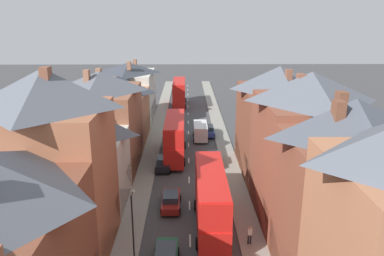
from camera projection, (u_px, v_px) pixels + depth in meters
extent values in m
cube|color=gray|center=(154.00, 140.00, 55.81)|extent=(2.20, 104.00, 0.14)
cube|color=gray|center=(223.00, 140.00, 55.95)|extent=(2.20, 104.00, 0.14)
cube|color=silver|center=(190.00, 240.00, 31.00)|extent=(0.14, 1.80, 0.01)
cube|color=silver|center=(190.00, 205.00, 36.75)|extent=(0.14, 1.80, 0.01)
cube|color=silver|center=(189.00, 180.00, 42.49)|extent=(0.14, 1.80, 0.01)
cube|color=silver|center=(189.00, 160.00, 48.24)|extent=(0.14, 1.80, 0.01)
cube|color=silver|center=(189.00, 145.00, 53.98)|extent=(0.14, 1.80, 0.01)
cube|color=silver|center=(188.00, 132.00, 59.73)|extent=(0.14, 1.80, 0.01)
cube|color=silver|center=(188.00, 122.00, 65.48)|extent=(0.14, 1.80, 0.01)
cube|color=silver|center=(188.00, 114.00, 71.22)|extent=(0.14, 1.80, 0.01)
cube|color=silver|center=(188.00, 106.00, 76.97)|extent=(0.14, 1.80, 0.01)
cube|color=silver|center=(188.00, 100.00, 82.71)|extent=(0.14, 1.80, 0.01)
cube|color=silver|center=(188.00, 95.00, 88.46)|extent=(0.14, 1.80, 0.01)
cube|color=silver|center=(188.00, 90.00, 94.21)|extent=(0.14, 1.80, 0.01)
cube|color=silver|center=(188.00, 86.00, 99.95)|extent=(0.14, 1.80, 0.01)
cube|color=#A36042|center=(55.00, 183.00, 28.18)|extent=(8.00, 7.98, 11.62)
cube|color=olive|center=(111.00, 231.00, 29.44)|extent=(0.12, 7.34, 3.20)
pyramid|color=#565B66|center=(44.00, 88.00, 26.10)|extent=(8.00, 7.98, 2.80)
cube|color=brown|center=(46.00, 78.00, 25.50)|extent=(0.60, 0.90, 1.53)
cube|color=beige|center=(84.00, 171.00, 36.07)|extent=(8.00, 7.14, 7.09)
cube|color=black|center=(126.00, 189.00, 36.68)|extent=(0.12, 6.57, 3.20)
pyramid|color=#565B66|center=(79.00, 121.00, 34.63)|extent=(8.00, 7.14, 2.89)
cube|color=brown|center=(85.00, 116.00, 34.40)|extent=(0.60, 0.90, 0.95)
cube|color=brown|center=(77.00, 120.00, 32.81)|extent=(0.60, 0.90, 1.15)
cube|color=brown|center=(103.00, 130.00, 44.56)|extent=(8.00, 11.38, 9.70)
cube|color=black|center=(138.00, 155.00, 45.55)|extent=(0.12, 10.47, 3.20)
pyramid|color=#565B66|center=(100.00, 81.00, 42.86)|extent=(8.00, 11.38, 2.11)
cube|color=#99664C|center=(99.00, 73.00, 45.10)|extent=(0.60, 0.90, 1.06)
cube|color=#99664C|center=(87.00, 76.00, 41.29)|extent=(0.60, 0.90, 1.42)
cube|color=#B2704C|center=(120.00, 117.00, 55.30)|extent=(8.00, 10.29, 7.17)
cube|color=olive|center=(147.00, 129.00, 55.92)|extent=(0.12, 9.47, 3.20)
pyramid|color=#383D47|center=(118.00, 84.00, 53.91)|extent=(8.00, 10.29, 2.50)
cube|color=#99664C|center=(113.00, 83.00, 51.65)|extent=(0.60, 0.90, 0.99)
cube|color=#99664C|center=(114.00, 81.00, 52.57)|extent=(0.60, 0.90, 1.28)
cube|color=beige|center=(130.00, 97.00, 65.49)|extent=(8.00, 11.42, 8.57)
cube|color=navy|center=(153.00, 112.00, 66.32)|extent=(0.12, 10.51, 3.20)
pyramid|color=#383D47|center=(129.00, 67.00, 64.02)|extent=(8.00, 11.42, 1.67)
cube|color=#99664C|center=(129.00, 66.00, 60.73)|extent=(0.60, 0.90, 1.40)
cube|color=#99664C|center=(135.00, 63.00, 64.44)|extent=(0.60, 0.90, 1.32)
cube|color=brown|center=(343.00, 213.00, 25.04)|extent=(8.00, 7.10, 10.47)
pyramid|color=#474C56|center=(355.00, 119.00, 23.17)|extent=(8.00, 7.10, 2.56)
cube|color=brown|center=(341.00, 102.00, 24.65)|extent=(0.60, 0.90, 1.36)
cube|color=brown|center=(338.00, 111.00, 22.44)|extent=(0.60, 0.90, 1.27)
cube|color=brown|center=(304.00, 161.00, 33.18)|extent=(8.00, 10.07, 11.01)
cube|color=olive|center=(258.00, 201.00, 34.25)|extent=(0.12, 9.26, 3.20)
pyramid|color=#565B66|center=(311.00, 86.00, 31.25)|extent=(8.00, 10.07, 2.44)
cube|color=brown|center=(301.00, 80.00, 31.35)|extent=(0.60, 0.90, 1.00)
cube|color=brown|center=(276.00, 131.00, 43.69)|extent=(8.00, 11.55, 9.95)
cube|color=black|center=(241.00, 158.00, 44.60)|extent=(0.12, 10.62, 3.20)
pyramid|color=#565B66|center=(280.00, 78.00, 41.88)|extent=(8.00, 11.55, 2.58)
cube|color=brown|center=(289.00, 75.00, 39.25)|extent=(0.60, 0.90, 1.26)
cube|color=red|center=(179.00, 98.00, 76.88)|extent=(2.44, 10.80, 2.50)
cube|color=red|center=(179.00, 87.00, 76.19)|extent=(2.44, 10.58, 2.30)
cube|color=red|center=(179.00, 81.00, 75.85)|extent=(2.39, 10.37, 0.10)
cube|color=#28333D|center=(180.00, 92.00, 81.95)|extent=(2.20, 0.10, 1.20)
cube|color=#28333D|center=(180.00, 82.00, 81.29)|extent=(2.20, 0.10, 1.10)
cube|color=#28333D|center=(173.00, 97.00, 76.79)|extent=(0.06, 9.18, 0.90)
cube|color=#28333D|center=(173.00, 86.00, 76.15)|extent=(0.06, 9.18, 0.90)
cube|color=yellow|center=(180.00, 78.00, 81.06)|extent=(1.34, 0.08, 0.32)
cylinder|color=black|center=(174.00, 100.00, 80.40)|extent=(0.30, 1.00, 1.00)
cylinder|color=black|center=(185.00, 100.00, 80.44)|extent=(0.30, 1.00, 1.00)
cylinder|color=black|center=(173.00, 107.00, 74.35)|extent=(0.30, 1.00, 1.00)
cylinder|color=black|center=(185.00, 107.00, 74.38)|extent=(0.30, 1.00, 1.00)
cube|color=red|center=(175.00, 145.00, 48.83)|extent=(2.44, 10.80, 2.50)
cube|color=red|center=(175.00, 128.00, 48.14)|extent=(2.44, 10.58, 2.30)
cube|color=red|center=(175.00, 119.00, 47.79)|extent=(2.39, 10.37, 0.10)
cube|color=#28333D|center=(176.00, 132.00, 53.89)|extent=(2.20, 0.10, 1.20)
cube|color=#28333D|center=(176.00, 116.00, 53.23)|extent=(2.20, 0.10, 1.10)
cube|color=#28333D|center=(166.00, 144.00, 48.74)|extent=(0.06, 9.18, 0.90)
cube|color=#28333D|center=(165.00, 127.00, 48.09)|extent=(0.06, 9.18, 0.90)
cube|color=yellow|center=(176.00, 111.00, 53.00)|extent=(1.34, 0.08, 0.32)
cylinder|color=black|center=(167.00, 145.00, 52.35)|extent=(0.30, 1.00, 1.00)
cylinder|color=black|center=(184.00, 145.00, 52.38)|extent=(0.30, 1.00, 1.00)
cylinder|color=black|center=(165.00, 162.00, 46.30)|extent=(0.30, 1.00, 1.00)
cylinder|color=black|center=(184.00, 162.00, 46.33)|extent=(0.30, 1.00, 1.00)
cube|color=red|center=(211.00, 212.00, 32.27)|extent=(2.44, 10.80, 2.50)
cube|color=red|center=(211.00, 186.00, 31.58)|extent=(2.44, 10.58, 2.30)
cube|color=red|center=(211.00, 173.00, 31.23)|extent=(2.39, 10.37, 0.10)
cube|color=#28333D|center=(207.00, 183.00, 37.33)|extent=(2.20, 0.10, 1.20)
cube|color=#28333D|center=(208.00, 162.00, 36.67)|extent=(2.20, 0.10, 1.10)
cube|color=#28333D|center=(197.00, 209.00, 32.18)|extent=(0.06, 9.18, 0.90)
cube|color=#28333D|center=(197.00, 185.00, 31.53)|extent=(0.06, 9.18, 0.90)
cube|color=yellow|center=(208.00, 154.00, 36.44)|extent=(1.34, 0.08, 0.32)
cylinder|color=black|center=(196.00, 205.00, 35.79)|extent=(0.30, 1.00, 1.00)
cylinder|color=black|center=(221.00, 205.00, 35.82)|extent=(0.30, 1.00, 1.00)
cylinder|color=black|center=(197.00, 244.00, 29.74)|extent=(0.30, 1.00, 1.00)
cylinder|color=black|center=(228.00, 243.00, 29.77)|extent=(0.30, 1.00, 1.00)
cube|color=#28333D|center=(166.00, 253.00, 27.16)|extent=(1.46, 2.27, 0.60)
cylinder|color=black|center=(156.00, 252.00, 29.01)|extent=(0.20, 0.62, 0.62)
cylinder|color=black|center=(178.00, 252.00, 29.04)|extent=(0.20, 0.62, 0.62)
cube|color=gray|center=(178.00, 120.00, 64.45)|extent=(1.70, 4.05, 0.72)
cube|color=#28333D|center=(178.00, 117.00, 64.07)|extent=(1.46, 2.02, 0.60)
cylinder|color=black|center=(173.00, 120.00, 65.74)|extent=(0.20, 0.62, 0.62)
cylinder|color=black|center=(183.00, 120.00, 65.76)|extent=(0.20, 0.62, 0.62)
cylinder|color=black|center=(173.00, 124.00, 63.34)|extent=(0.20, 0.62, 0.62)
cylinder|color=black|center=(183.00, 124.00, 63.36)|extent=(0.20, 0.62, 0.62)
cube|color=maroon|center=(171.00, 201.00, 36.28)|extent=(1.70, 4.48, 0.66)
cube|color=#28333D|center=(171.00, 196.00, 35.88)|extent=(1.46, 2.24, 0.60)
cylinder|color=black|center=(163.00, 197.00, 37.69)|extent=(0.20, 0.62, 0.62)
cylinder|color=black|center=(180.00, 197.00, 37.71)|extent=(0.20, 0.62, 0.62)
cylinder|color=black|center=(161.00, 211.00, 35.03)|extent=(0.20, 0.62, 0.62)
cylinder|color=black|center=(180.00, 211.00, 35.05)|extent=(0.20, 0.62, 0.62)
cube|color=navy|center=(208.00, 131.00, 58.08)|extent=(1.70, 4.55, 0.74)
cube|color=#28333D|center=(208.00, 128.00, 57.67)|extent=(1.46, 2.28, 0.60)
cylinder|color=black|center=(202.00, 131.00, 59.53)|extent=(0.20, 0.62, 0.62)
cylinder|color=black|center=(213.00, 131.00, 59.55)|extent=(0.20, 0.62, 0.62)
cylinder|color=black|center=(203.00, 136.00, 56.83)|extent=(0.20, 0.62, 0.62)
cylinder|color=black|center=(214.00, 136.00, 56.85)|extent=(0.20, 0.62, 0.62)
cube|color=#144728|center=(214.00, 159.00, 46.74)|extent=(1.70, 4.39, 0.70)
cube|color=#28333D|center=(214.00, 155.00, 46.34)|extent=(1.46, 2.20, 0.60)
cylinder|color=black|center=(206.00, 158.00, 48.13)|extent=(0.20, 0.62, 0.62)
cylinder|color=black|center=(219.00, 158.00, 48.15)|extent=(0.20, 0.62, 0.62)
cylinder|color=black|center=(207.00, 166.00, 45.52)|extent=(0.20, 0.62, 0.62)
cylinder|color=black|center=(221.00, 166.00, 45.55)|extent=(0.20, 0.62, 0.62)
cube|color=black|center=(163.00, 164.00, 45.24)|extent=(1.70, 3.95, 0.75)
cube|color=#28333D|center=(163.00, 159.00, 44.85)|extent=(1.46, 1.98, 0.60)
cylinder|color=black|center=(157.00, 163.00, 46.51)|extent=(0.20, 0.62, 0.62)
cylinder|color=black|center=(171.00, 163.00, 46.53)|extent=(0.20, 0.62, 0.62)
cylinder|color=black|center=(156.00, 171.00, 44.16)|extent=(0.20, 0.62, 0.62)
cylinder|color=black|center=(170.00, 171.00, 44.18)|extent=(0.20, 0.62, 0.62)
cube|color=white|center=(200.00, 131.00, 56.01)|extent=(1.96, 5.20, 2.10)
cube|color=#28333D|center=(200.00, 124.00, 58.36)|extent=(1.76, 0.10, 0.90)
cylinder|color=black|center=(194.00, 134.00, 57.78)|extent=(0.24, 0.72, 0.72)
cylinder|color=black|center=(206.00, 134.00, 57.80)|extent=(0.24, 0.72, 0.72)
cylinder|color=black|center=(194.00, 140.00, 54.79)|extent=(0.24, 0.72, 0.72)
cylinder|color=black|center=(207.00, 140.00, 54.81)|extent=(0.24, 0.72, 0.72)
cylinder|color=#23232D|center=(248.00, 239.00, 30.21)|extent=(0.14, 0.14, 0.84)
cylinder|color=#23232D|center=(251.00, 239.00, 30.21)|extent=(0.14, 0.14, 0.84)
cube|color=silver|center=(250.00, 232.00, 30.01)|extent=(0.36, 0.22, 0.54)
sphere|color=tan|center=(250.00, 227.00, 29.90)|extent=(0.22, 0.22, 0.22)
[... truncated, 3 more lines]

